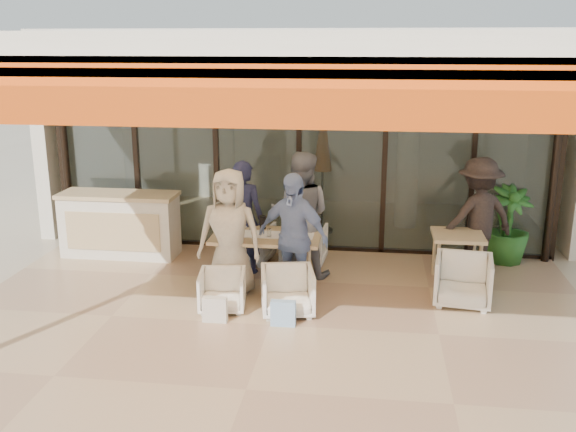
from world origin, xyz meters
name	(u,v)px	position (x,y,z in m)	size (l,w,h in m)	color
ground	(270,327)	(0.00, 0.00, 0.00)	(70.00, 70.00, 0.00)	#C6B293
terrace_floor	(270,326)	(0.00, 0.00, 0.01)	(8.00, 6.00, 0.01)	tan
terrace_structure	(264,50)	(0.00, -0.26, 3.25)	(8.00, 6.00, 3.40)	silver
glass_storefront	(299,154)	(0.00, 3.00, 1.60)	(8.08, 0.10, 3.20)	#9EADA3
interior_block	(314,101)	(0.01, 5.31, 2.23)	(9.05, 3.62, 3.52)	silver
host_counter	(120,224)	(-2.77, 2.30, 0.53)	(1.85, 0.65, 1.04)	silver
dining_table	(266,238)	(-0.27, 1.37, 0.69)	(1.50, 0.90, 0.93)	tan
chair_far_left	(250,241)	(-0.68, 2.31, 0.34)	(0.65, 0.61, 0.67)	white
chair_far_right	(304,243)	(0.16, 2.31, 0.34)	(0.66, 0.62, 0.68)	white
chair_near_left	(222,289)	(-0.68, 0.41, 0.29)	(0.57, 0.53, 0.59)	white
chair_near_right	(288,289)	(0.16, 0.41, 0.33)	(0.64, 0.60, 0.66)	white
diner_navy	(243,218)	(-0.68, 1.81, 0.85)	(0.62, 0.41, 1.70)	#171A34
diner_grey	(300,215)	(0.16, 1.81, 0.92)	(0.89, 0.70, 1.84)	slate
diner_cream	(230,234)	(-0.68, 0.91, 0.87)	(0.85, 0.56, 1.75)	beige
diner_periwinkle	(293,237)	(0.16, 0.91, 0.86)	(1.01, 0.42, 1.72)	#748EC2
tote_bag_cream	(215,311)	(-0.68, 0.01, 0.17)	(0.30, 0.10, 0.34)	silver
tote_bag_blue	(283,314)	(0.16, 0.01, 0.17)	(0.30, 0.10, 0.34)	#99BFD8
side_table	(458,241)	(2.38, 1.75, 0.64)	(0.70, 0.70, 0.74)	tan
side_chair	(463,278)	(2.38, 1.00, 0.37)	(0.71, 0.66, 0.73)	white
standing_woman	(478,217)	(2.70, 2.18, 0.88)	(1.13, 0.65, 1.75)	black
potted_palm	(508,225)	(3.25, 2.77, 0.61)	(0.69, 0.69, 1.23)	#1E5919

